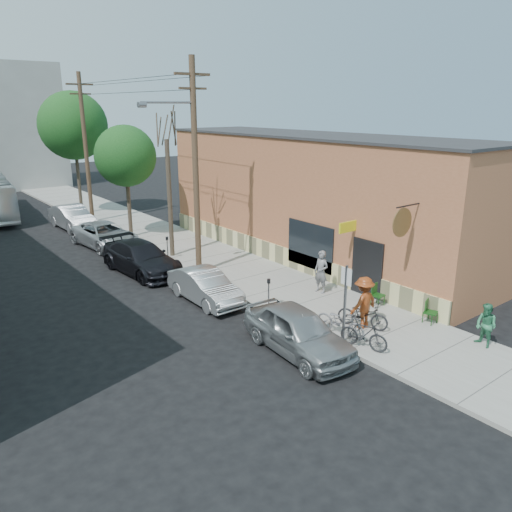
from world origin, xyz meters
TOP-DOWN VIEW (x-y plane):
  - ground at (0.00, 0.00)m, footprint 120.00×120.00m
  - sidewalk at (4.25, 11.00)m, footprint 4.50×58.00m
  - cafe_building at (8.99, 4.99)m, footprint 6.60×20.20m
  - sign_post at (2.35, -3.46)m, footprint 0.07×0.45m
  - parking_meter_near at (2.25, 0.49)m, footprint 0.14×0.14m
  - parking_meter_far at (2.25, 8.94)m, footprint 0.14×0.14m
  - utility_pole_near at (2.39, 6.13)m, footprint 3.57×0.28m
  - utility_pole_far at (2.45, 20.38)m, footprint 1.80×0.28m
  - tree_bare at (2.80, 9.46)m, footprint 0.24×0.24m
  - tree_leafy_mid at (2.80, 14.73)m, footprint 3.67×3.67m
  - tree_leafy_far at (2.80, 23.48)m, footprint 4.89×4.89m
  - patio_chair_a at (5.95, -2.06)m, footprint 0.59×0.59m
  - patio_chair_b at (6.11, -4.40)m, footprint 0.65×0.65m
  - patron_grey at (5.18, 0.45)m, footprint 0.53×0.74m
  - patron_green at (5.90, -6.63)m, footprint 0.74×0.86m
  - cyclist at (3.80, -3.09)m, footprint 1.27×0.73m
  - cyclist_bike at (3.80, -3.09)m, footprint 1.36×2.01m
  - parked_bike_a at (2.53, -4.21)m, footprint 0.94×1.77m
  - parked_bike_b at (2.65, -3.03)m, footprint 1.00×2.07m
  - car_0 at (0.80, -2.83)m, footprint 2.24×4.74m
  - car_1 at (0.80, 2.97)m, footprint 1.48×4.15m
  - car_2 at (0.37, 8.18)m, footprint 2.57×5.45m
  - car_3 at (0.80, 13.89)m, footprint 2.83×5.34m
  - car_4 at (0.80, 19.53)m, footprint 1.85×4.83m

SIDE VIEW (x-z plane):
  - ground at x=0.00m, z-range 0.00..0.00m
  - sidewalk at x=4.25m, z-range 0.00..0.15m
  - patio_chair_a at x=5.95m, z-range 0.15..1.03m
  - patio_chair_b at x=6.11m, z-range 0.15..1.03m
  - cyclist_bike at x=3.80m, z-range 0.15..1.15m
  - parked_bike_a at x=2.53m, z-range 0.15..1.17m
  - parked_bike_b at x=2.65m, z-range 0.15..1.19m
  - car_1 at x=0.80m, z-range 0.00..1.36m
  - car_3 at x=0.80m, z-range 0.00..1.43m
  - car_2 at x=0.37m, z-range 0.00..1.54m
  - car_0 at x=0.80m, z-range 0.00..1.57m
  - car_4 at x=0.80m, z-range 0.00..1.57m
  - patron_green at x=5.90m, z-range 0.15..1.68m
  - parking_meter_near at x=2.25m, z-range 0.36..1.60m
  - parking_meter_far at x=2.25m, z-range 0.36..1.60m
  - patron_grey at x=5.18m, z-range 0.15..2.03m
  - cyclist at x=3.80m, z-range 0.15..2.11m
  - sign_post at x=2.35m, z-range 0.43..3.23m
  - tree_bare at x=2.80m, z-range 0.15..6.37m
  - cafe_building at x=8.99m, z-range 0.00..6.61m
  - tree_leafy_mid at x=2.80m, z-range 1.70..8.51m
  - utility_pole_far at x=2.45m, z-range 0.34..10.34m
  - utility_pole_near at x=2.39m, z-range 0.41..10.41m
  - tree_leafy_far at x=2.80m, z-range 2.15..11.07m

